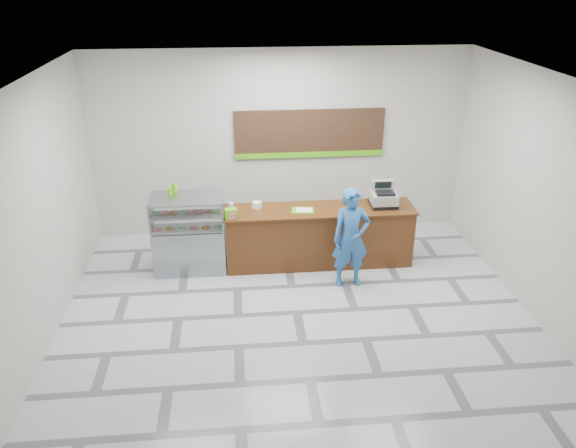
{
  "coord_description": "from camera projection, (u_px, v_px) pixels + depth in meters",
  "views": [
    {
      "loc": [
        -0.82,
        -7.12,
        4.8
      ],
      "look_at": [
        -0.05,
        0.9,
        1.07
      ],
      "focal_mm": 35.0,
      "sensor_mm": 36.0,
      "label": 1
    }
  ],
  "objects": [
    {
      "name": "display_case",
      "position": [
        189.0,
        233.0,
        9.49
      ],
      "size": [
        1.22,
        0.72,
        1.33
      ],
      "color": "gray",
      "rests_on": "floor"
    },
    {
      "name": "ceiling",
      "position": [
        299.0,
        79.0,
        7.05
      ],
      "size": [
        7.0,
        7.0,
        0.0
      ],
      "primitive_type": "plane",
      "rotation": [
        3.14,
        0.0,
        0.0
      ],
      "color": "silver",
      "rests_on": "back_wall"
    },
    {
      "name": "promo_box",
      "position": [
        231.0,
        214.0,
        9.12
      ],
      "size": [
        0.21,
        0.16,
        0.18
      ],
      "primitive_type": "cube",
      "rotation": [
        0.0,
        0.0,
        0.13
      ],
      "color": "#4FBD0F",
      "rests_on": "sales_counter"
    },
    {
      "name": "floor",
      "position": [
        297.0,
        312.0,
        8.52
      ],
      "size": [
        7.0,
        7.0,
        0.0
      ],
      "primitive_type": "plane",
      "color": "silver",
      "rests_on": "ground"
    },
    {
      "name": "back_wall",
      "position": [
        280.0,
        144.0,
        10.49
      ],
      "size": [
        7.0,
        0.0,
        7.0
      ],
      "primitive_type": "plane",
      "rotation": [
        1.57,
        0.0,
        0.0
      ],
      "color": "beige",
      "rests_on": "floor"
    },
    {
      "name": "cash_register",
      "position": [
        383.0,
        197.0,
        9.61
      ],
      "size": [
        0.45,
        0.47,
        0.42
      ],
      "rotation": [
        0.0,
        0.0,
        -0.03
      ],
      "color": "black",
      "rests_on": "sales_counter"
    },
    {
      "name": "green_cup_right",
      "position": [
        174.0,
        187.0,
        9.42
      ],
      "size": [
        0.09,
        0.09,
        0.14
      ],
      "primitive_type": "cylinder",
      "color": "#4FBD0F",
      "rests_on": "display_case"
    },
    {
      "name": "green_cup_left",
      "position": [
        170.0,
        191.0,
        9.3
      ],
      "size": [
        0.08,
        0.08,
        0.12
      ],
      "primitive_type": "cylinder",
      "color": "#4FBD0F",
      "rests_on": "display_case"
    },
    {
      "name": "card_terminal",
      "position": [
        382.0,
        206.0,
        9.59
      ],
      "size": [
        0.12,
        0.18,
        0.04
      ],
      "primitive_type": "cube",
      "rotation": [
        0.0,
        0.0,
        -0.24
      ],
      "color": "black",
      "rests_on": "sales_counter"
    },
    {
      "name": "napkin_box",
      "position": [
        257.0,
        205.0,
        9.54
      ],
      "size": [
        0.17,
        0.17,
        0.11
      ],
      "primitive_type": "cube",
      "rotation": [
        0.0,
        0.0,
        -0.35
      ],
      "color": "white",
      "rests_on": "sales_counter"
    },
    {
      "name": "menu_board",
      "position": [
        310.0,
        134.0,
        10.43
      ],
      "size": [
        2.8,
        0.06,
        0.9
      ],
      "color": "black",
      "rests_on": "back_wall"
    },
    {
      "name": "serving_tray",
      "position": [
        303.0,
        210.0,
        9.44
      ],
      "size": [
        0.4,
        0.32,
        0.02
      ],
      "rotation": [
        0.0,
        0.0,
        -0.13
      ],
      "color": "#61B419",
      "rests_on": "sales_counter"
    },
    {
      "name": "donut_decal",
      "position": [
        350.0,
        213.0,
        9.37
      ],
      "size": [
        0.17,
        0.17,
        0.0
      ],
      "primitive_type": "cylinder",
      "color": "#FD5B7A",
      "rests_on": "sales_counter"
    },
    {
      "name": "customer",
      "position": [
        351.0,
        238.0,
        8.96
      ],
      "size": [
        0.63,
        0.44,
        1.66
      ],
      "primitive_type": "imported",
      "rotation": [
        0.0,
        0.0,
        0.06
      ],
      "color": "#2963A5",
      "rests_on": "floor"
    },
    {
      "name": "sales_counter",
      "position": [
        319.0,
        236.0,
        9.75
      ],
      "size": [
        3.26,
        0.76,
        1.03
      ],
      "color": "#5C2910",
      "rests_on": "floor"
    },
    {
      "name": "straw_cup",
      "position": [
        231.0,
        206.0,
        9.46
      ],
      "size": [
        0.09,
        0.09,
        0.13
      ],
      "primitive_type": "cylinder",
      "color": "silver",
      "rests_on": "sales_counter"
    }
  ]
}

